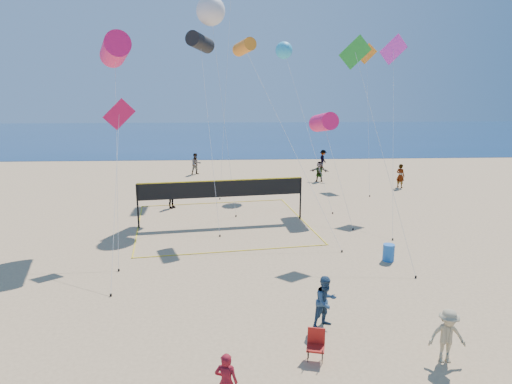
{
  "coord_description": "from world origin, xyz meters",
  "views": [
    {
      "loc": [
        -2.13,
        -11.35,
        7.81
      ],
      "look_at": [
        -1.43,
        2.0,
        4.66
      ],
      "focal_mm": 32.0,
      "sensor_mm": 36.0,
      "label": 1
    }
  ],
  "objects_px": {
    "volleyball_net": "(222,194)",
    "camp_chair": "(316,343)",
    "woman": "(226,383)",
    "trash_barrel": "(389,253)"
  },
  "relations": [
    {
      "from": "trash_barrel",
      "to": "volleyball_net",
      "type": "height_order",
      "value": "volleyball_net"
    },
    {
      "from": "woman",
      "to": "volleyball_net",
      "type": "distance_m",
      "value": 15.7
    },
    {
      "from": "volleyball_net",
      "to": "camp_chair",
      "type": "bearing_deg",
      "value": -85.58
    },
    {
      "from": "woman",
      "to": "camp_chair",
      "type": "bearing_deg",
      "value": -130.85
    },
    {
      "from": "trash_barrel",
      "to": "volleyball_net",
      "type": "xyz_separation_m",
      "value": [
        -7.68,
        6.19,
        1.38
      ]
    },
    {
      "from": "woman",
      "to": "trash_barrel",
      "type": "height_order",
      "value": "woman"
    },
    {
      "from": "volleyball_net",
      "to": "woman",
      "type": "bearing_deg",
      "value": -96.4
    },
    {
      "from": "camp_chair",
      "to": "volleyball_net",
      "type": "relative_size",
      "value": 0.1
    },
    {
      "from": "woman",
      "to": "camp_chair",
      "type": "relative_size",
      "value": 1.5
    },
    {
      "from": "camp_chair",
      "to": "volleyball_net",
      "type": "distance_m",
      "value": 14.01
    }
  ]
}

